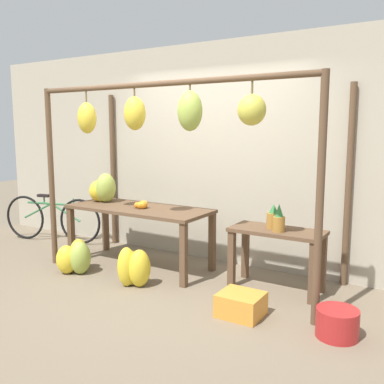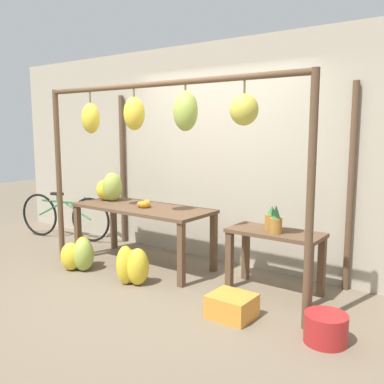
{
  "view_description": "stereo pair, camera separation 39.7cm",
  "coord_description": "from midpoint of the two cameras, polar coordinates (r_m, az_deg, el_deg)",
  "views": [
    {
      "loc": [
        2.63,
        -3.47,
        1.72
      ],
      "look_at": [
        0.11,
        0.63,
        1.01
      ],
      "focal_mm": 40.0,
      "sensor_mm": 36.0,
      "label": 1
    },
    {
      "loc": [
        2.96,
        -3.25,
        1.72
      ],
      "look_at": [
        0.11,
        0.63,
        1.01
      ],
      "focal_mm": 40.0,
      "sensor_mm": 36.0,
      "label": 2
    }
  ],
  "objects": [
    {
      "name": "ground_plane",
      "position": [
        4.7,
        -7.83,
        -13.12
      ],
      "size": [
        20.0,
        20.0,
        0.0
      ],
      "primitive_type": "plane",
      "color": "#756651"
    },
    {
      "name": "banana_pile_ground_left",
      "position": [
        5.43,
        -17.3,
        -8.33
      ],
      "size": [
        0.44,
        0.48,
        0.39
      ],
      "color": "#9EB247",
      "rests_on": "ground_plane"
    },
    {
      "name": "blue_bucket",
      "position": [
        3.84,
        15.91,
        -16.51
      ],
      "size": [
        0.35,
        0.35,
        0.24
      ],
      "color": "#AD2323",
      "rests_on": "ground_plane"
    },
    {
      "name": "fruit_crate_white",
      "position": [
        4.09,
        3.7,
        -14.78
      ],
      "size": [
        0.4,
        0.35,
        0.21
      ],
      "color": "orange",
      "rests_on": "ground_plane"
    },
    {
      "name": "stall_awning",
      "position": [
        4.62,
        -5.2,
        7.55
      ],
      "size": [
        3.43,
        1.29,
        2.2
      ],
      "color": "brown",
      "rests_on": "ground_plane"
    },
    {
      "name": "display_table_side",
      "position": [
        4.63,
        8.84,
        -6.81
      ],
      "size": [
        0.99,
        0.46,
        0.66
      ],
      "color": "brown",
      "rests_on": "ground_plane"
    },
    {
      "name": "banana_pile_on_table",
      "position": [
        5.83,
        -13.68,
        0.3
      ],
      "size": [
        0.43,
        0.36,
        0.38
      ],
      "color": "#9EB247",
      "rests_on": "display_table_main"
    },
    {
      "name": "shop_wall_back",
      "position": [
        5.52,
        1.08,
        5.12
      ],
      "size": [
        8.0,
        0.08,
        2.8
      ],
      "color": "#B2A893",
      "rests_on": "ground_plane"
    },
    {
      "name": "orange_pile",
      "position": [
        5.28,
        -8.83,
        -1.7
      ],
      "size": [
        0.17,
        0.18,
        0.1
      ],
      "color": "orange",
      "rests_on": "display_table_main"
    },
    {
      "name": "banana_pile_ground_right",
      "position": [
        4.83,
        -10.25,
        -9.93
      ],
      "size": [
        0.42,
        0.36,
        0.44
      ],
      "color": "yellow",
      "rests_on": "ground_plane"
    },
    {
      "name": "parked_bicycle",
      "position": [
        6.96,
        -19.76,
        -3.34
      ],
      "size": [
        1.63,
        0.43,
        0.73
      ],
      "color": "black",
      "rests_on": "ground_plane"
    },
    {
      "name": "display_table_main",
      "position": [
        5.39,
        -9.2,
        -3.04
      ],
      "size": [
        1.83,
        0.74,
        0.76
      ],
      "color": "brown",
      "rests_on": "ground_plane"
    },
    {
      "name": "pineapple_cluster",
      "position": [
        4.54,
        8.67,
        -3.59
      ],
      "size": [
        0.24,
        0.25,
        0.29
      ],
      "color": "#A3702D",
      "rests_on": "display_table_side"
    }
  ]
}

